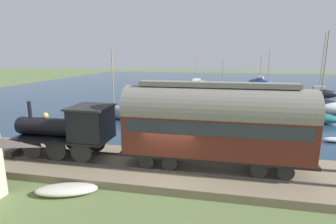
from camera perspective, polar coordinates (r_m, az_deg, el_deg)
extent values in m
plane|color=#607542|center=(14.00, 0.30, -14.16)|extent=(200.00, 200.00, 0.00)
cube|color=navy|center=(56.11, 8.91, 5.80)|extent=(80.00, 80.00, 0.01)
cube|color=#84755B|center=(14.49, 0.81, -12.31)|extent=(4.91, 56.00, 0.41)
cube|color=#4C4742|center=(13.61, 0.13, -12.77)|extent=(0.07, 54.88, 0.12)
cube|color=#4C4742|center=(15.16, 1.42, -10.06)|extent=(0.07, 54.88, 0.12)
cylinder|color=black|center=(14.98, -18.40, -8.31)|extent=(0.12, 1.20, 1.20)
cylinder|color=black|center=(16.40, -15.44, -6.32)|extent=(0.12, 1.20, 1.20)
cylinder|color=black|center=(15.76, -23.20, -7.66)|extent=(0.12, 1.20, 1.20)
cylinder|color=black|center=(17.11, -19.96, -5.84)|extent=(0.12, 1.20, 1.20)
cylinder|color=black|center=(16.63, -27.50, -7.04)|extent=(0.12, 1.20, 1.20)
cylinder|color=black|center=(17.92, -24.09, -5.37)|extent=(0.12, 1.20, 1.20)
cube|color=black|center=(16.28, -21.64, -5.12)|extent=(2.22, 5.46, 0.12)
cylinder|color=black|center=(16.74, -24.94, -2.89)|extent=(1.03, 3.28, 1.03)
cylinder|color=black|center=(17.78, -29.32, -2.49)|extent=(0.98, 0.08, 0.98)
cylinder|color=black|center=(17.13, -27.90, 0.54)|extent=(0.20, 0.20, 0.94)
sphere|color=tan|center=(16.59, -25.15, -0.70)|extent=(0.36, 0.36, 0.36)
cube|color=black|center=(15.15, -16.26, -2.36)|extent=(2.12, 1.91, 1.73)
cube|color=#282828|center=(14.95, -16.47, 1.04)|extent=(2.32, 2.15, 0.10)
cube|color=#2D2823|center=(18.30, -29.34, -6.91)|extent=(2.02, 0.44, 0.32)
cylinder|color=black|center=(13.58, 24.27, -11.95)|extent=(0.12, 0.76, 0.76)
cylinder|color=black|center=(15.13, 22.87, -9.33)|extent=(0.12, 0.76, 0.76)
cylinder|color=black|center=(13.36, 19.16, -11.94)|extent=(0.12, 0.76, 0.76)
cylinder|color=black|center=(14.93, 18.31, -9.26)|extent=(0.12, 0.76, 0.76)
cylinder|color=black|center=(13.43, 0.29, -11.08)|extent=(0.12, 0.76, 0.76)
cylinder|color=black|center=(14.99, 1.57, -8.52)|extent=(0.12, 0.76, 0.76)
cylinder|color=black|center=(13.69, -4.72, -10.65)|extent=(0.12, 0.76, 0.76)
cylinder|color=black|center=(15.23, -2.92, -8.20)|extent=(0.12, 0.76, 0.76)
cube|color=black|center=(13.89, 9.85, -9.07)|extent=(1.92, 9.57, 0.16)
cube|color=#5B2319|center=(13.50, 10.05, -4.22)|extent=(2.14, 9.19, 2.29)
cube|color=#2D333D|center=(13.39, 10.11, -2.58)|extent=(2.17, 8.62, 0.64)
cylinder|color=gray|center=(13.22, 10.23, 0.54)|extent=(2.24, 9.19, 2.24)
cube|color=gray|center=(13.03, 10.44, 5.90)|extent=(0.75, 7.66, 0.24)
ellipsoid|color=gray|center=(26.83, -11.62, 0.08)|extent=(2.95, 5.28, 1.32)
cylinder|color=#9E8460|center=(26.33, -11.95, 7.39)|extent=(0.10, 0.10, 5.54)
ellipsoid|color=black|center=(43.76, 29.94, 3.40)|extent=(1.60, 5.57, 1.37)
cylinder|color=#9E8460|center=(43.42, 30.61, 9.52)|extent=(0.10, 0.10, 8.01)
cube|color=silver|center=(43.66, 30.06, 4.58)|extent=(0.83, 1.70, 0.45)
ellipsoid|color=brown|center=(46.37, 20.73, 4.51)|extent=(1.27, 4.66, 1.12)
cylinder|color=#9E8460|center=(46.07, 21.06, 8.85)|extent=(0.10, 0.10, 5.93)
cube|color=silver|center=(46.28, 20.80, 5.47)|extent=(0.73, 1.40, 0.45)
ellipsoid|color=#236B42|center=(44.35, 11.68, 4.57)|extent=(1.75, 4.29, 0.89)
cylinder|color=#9E8460|center=(44.07, 11.83, 8.07)|extent=(0.10, 0.10, 4.55)
ellipsoid|color=gold|center=(56.59, 6.08, 6.38)|extent=(4.53, 5.93, 0.86)
cylinder|color=#9E8460|center=(56.38, 6.14, 9.21)|extent=(0.10, 0.10, 4.75)
cube|color=silver|center=(56.53, 6.09, 7.04)|extent=(1.63, 1.96, 0.45)
ellipsoid|color=#335199|center=(58.01, 19.33, 6.17)|extent=(2.93, 4.85, 1.41)
cylinder|color=#9E8460|center=(57.80, 19.55, 9.16)|extent=(0.10, 0.10, 4.65)
cube|color=silver|center=(57.93, 19.40, 7.08)|extent=(1.30, 1.60, 0.45)
ellipsoid|color=#1E707A|center=(28.13, 29.88, -1.22)|extent=(1.89, 3.98, 0.89)
cylinder|color=#9E8460|center=(27.57, 30.81, 7.20)|extent=(0.10, 0.10, 7.41)
ellipsoid|color=beige|center=(22.89, 15.85, -3.43)|extent=(2.08, 2.70, 0.42)
ellipsoid|color=silver|center=(23.36, -18.04, -3.20)|extent=(1.35, 2.24, 0.45)
ellipsoid|color=beige|center=(24.42, 7.92, -2.08)|extent=(2.07, 2.24, 0.42)
ellipsoid|color=silver|center=(22.81, 32.80, -5.11)|extent=(0.86, 1.95, 0.35)
ellipsoid|color=beige|center=(13.32, -21.19, -15.46)|extent=(1.88, 3.00, 0.44)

